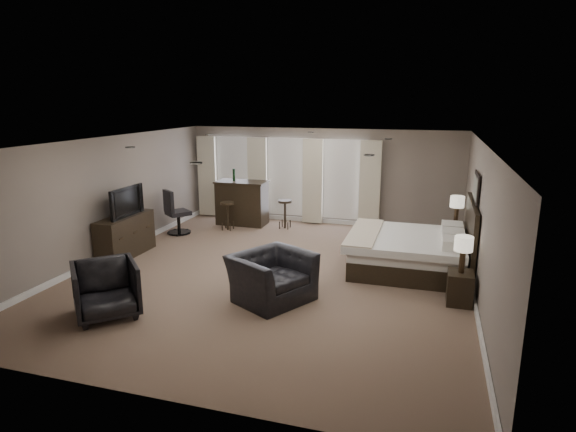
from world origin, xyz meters
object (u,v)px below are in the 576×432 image
(desk_chair, at_px, (178,212))
(lamp_far, at_px, (457,210))
(nightstand_far, at_px, (454,238))
(bar_stool_left, at_px, (228,216))
(bar_stool_right, at_px, (285,214))
(nightstand_near, at_px, (460,288))
(dresser, at_px, (125,236))
(bed, at_px, (411,235))
(lamp_near, at_px, (463,255))
(tv, at_px, (124,213))
(armchair_far, at_px, (106,287))
(bar_counter, at_px, (242,203))
(armchair_near, at_px, (272,269))

(desk_chair, bearing_deg, lamp_far, -139.65)
(nightstand_far, relative_size, bar_stool_left, 0.88)
(bar_stool_right, bearing_deg, nightstand_near, -41.73)
(dresser, relative_size, bar_stool_left, 2.07)
(lamp_far, distance_m, bar_stool_left, 5.69)
(bed, bearing_deg, lamp_near, -58.46)
(nightstand_far, height_order, dresser, dresser)
(nightstand_far, bearing_deg, tv, -161.45)
(tv, distance_m, bar_stool_right, 4.22)
(dresser, bearing_deg, lamp_near, -4.78)
(dresser, distance_m, bar_stool_left, 2.92)
(nightstand_near, bearing_deg, lamp_far, 90.00)
(dresser, height_order, armchair_far, armchair_far)
(bed, distance_m, nightstand_near, 1.76)
(lamp_near, height_order, bar_counter, bar_counter)
(lamp_near, xyz_separation_m, bar_stool_right, (-4.25, 3.79, -0.48))
(dresser, xyz_separation_m, desk_chair, (0.22, 1.93, 0.13))
(armchair_near, height_order, bar_stool_left, armchair_near)
(nightstand_near, height_order, armchair_near, armchair_near)
(lamp_far, xyz_separation_m, bar_counter, (-5.51, 0.99, -0.37))
(bar_counter, bearing_deg, nightstand_near, -35.21)
(desk_chair, bearing_deg, armchair_near, 174.82)
(lamp_far, distance_m, bar_counter, 5.61)
(bar_stool_right, bearing_deg, desk_chair, -152.48)
(armchair_far, relative_size, bar_stool_left, 1.30)
(lamp_far, height_order, armchair_far, lamp_far)
(nightstand_near, xyz_separation_m, lamp_far, (0.00, 2.90, 0.70))
(tv, xyz_separation_m, bar_stool_right, (2.67, 3.21, -0.59))
(nightstand_far, xyz_separation_m, lamp_far, (0.00, 0.00, 0.65))
(tv, bearing_deg, nightstand_near, -94.78)
(armchair_far, bearing_deg, dresser, 76.11)
(lamp_near, distance_m, lamp_far, 2.90)
(tv, bearing_deg, desk_chair, -6.44)
(armchair_far, bearing_deg, tv, 76.11)
(armchair_far, xyz_separation_m, bar_counter, (-0.12, 6.01, 0.12))
(lamp_near, bearing_deg, bar_counter, 144.79)
(lamp_far, relative_size, armchair_far, 0.65)
(armchair_near, xyz_separation_m, bar_counter, (-2.43, 4.66, 0.05))
(lamp_near, relative_size, armchair_near, 0.50)
(nightstand_near, distance_m, lamp_near, 0.59)
(lamp_far, relative_size, tv, 0.57)
(lamp_near, relative_size, desk_chair, 0.54)
(dresser, bearing_deg, bed, 8.23)
(bar_stool_right, bearing_deg, bed, -34.86)
(tv, xyz_separation_m, bar_counter, (1.41, 3.31, -0.37))
(bar_counter, relative_size, bar_stool_right, 1.81)
(tv, height_order, armchair_far, tv)
(tv, relative_size, bar_counter, 0.81)
(bar_stool_left, bearing_deg, nightstand_far, -3.10)
(dresser, distance_m, bar_counter, 3.60)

